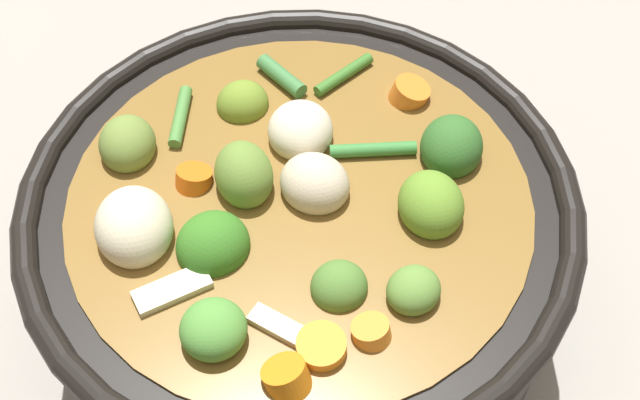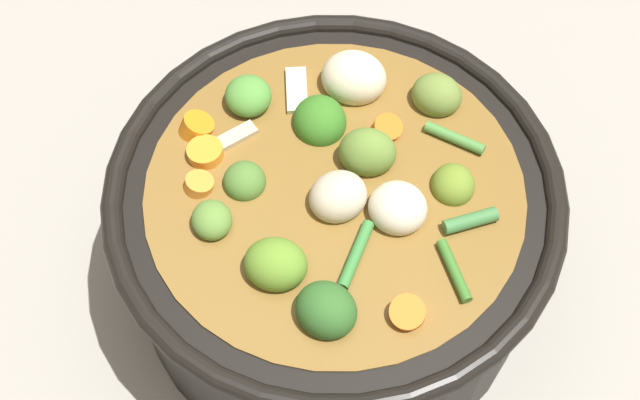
# 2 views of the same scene
# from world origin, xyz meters

# --- Properties ---
(ground_plane) EXTENTS (1.10, 1.10, 0.00)m
(ground_plane) POSITION_xyz_m (0.00, 0.00, 0.00)
(ground_plane) COLOR #9E998E
(cooking_pot) EXTENTS (0.33, 0.33, 0.17)m
(cooking_pot) POSITION_xyz_m (-0.00, 0.00, 0.08)
(cooking_pot) COLOR black
(cooking_pot) RESTS_ON ground_plane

